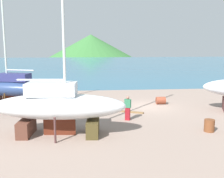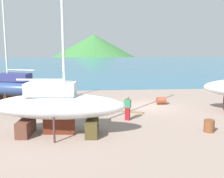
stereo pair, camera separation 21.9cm
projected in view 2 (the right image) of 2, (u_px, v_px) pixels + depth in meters
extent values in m
plane|color=gray|center=(161.00, 120.00, 19.11)|extent=(51.58, 51.58, 0.00)
cube|color=#306A89|center=(108.00, 65.00, 70.82)|extent=(171.94, 79.44, 0.01)
cone|color=#387236|center=(94.00, 52.00, 171.92)|extent=(83.79, 83.79, 22.54)
cube|color=#443A1C|center=(92.00, 127.00, 16.02)|extent=(0.86, 1.98, 0.93)
cube|color=#553024|center=(26.00, 127.00, 16.02)|extent=(0.86, 1.98, 0.93)
cylinder|color=#433A2A|center=(63.00, 117.00, 17.28)|extent=(0.12, 0.12, 1.44)
cylinder|color=#4A2E2D|center=(54.00, 130.00, 14.67)|extent=(0.12, 0.12, 1.44)
ellipsoid|color=silver|center=(58.00, 106.00, 15.81)|extent=(8.05, 3.07, 1.48)
cube|color=#542113|center=(59.00, 127.00, 16.02)|extent=(1.89, 0.24, 1.04)
cube|color=silver|center=(51.00, 89.00, 15.64)|extent=(2.95, 1.68, 0.74)
cylinder|color=silver|center=(40.00, 80.00, 15.55)|extent=(2.76, 0.35, 0.11)
cube|color=#562F24|center=(32.00, 104.00, 21.89)|extent=(1.10, 1.59, 1.10)
cylinder|color=#4A361D|center=(6.00, 103.00, 21.26)|extent=(0.12, 0.12, 1.54)
cylinder|color=#46372C|center=(19.00, 98.00, 23.18)|extent=(0.12, 0.12, 1.54)
ellipsoid|color=navy|center=(12.00, 88.00, 22.05)|extent=(7.08, 3.76, 1.27)
cube|color=#4A1B0B|center=(13.00, 101.00, 22.23)|extent=(1.60, 0.57, 0.89)
cube|color=navy|center=(15.00, 77.00, 21.83)|extent=(2.68, 1.77, 0.64)
cylinder|color=silver|center=(5.00, 28.00, 21.34)|extent=(0.15, 0.15, 8.38)
cylinder|color=silver|center=(21.00, 70.00, 21.63)|extent=(2.32, 0.82, 0.11)
cube|color=maroon|center=(128.00, 114.00, 19.09)|extent=(0.39, 0.32, 0.91)
cube|color=#317651|center=(128.00, 103.00, 18.97)|extent=(0.50, 0.40, 0.60)
sphere|color=#986655|center=(128.00, 98.00, 18.90)|extent=(0.22, 0.22, 0.22)
cylinder|color=brown|center=(161.00, 101.00, 24.19)|extent=(0.81, 0.67, 0.66)
cylinder|color=brown|center=(209.00, 126.00, 16.56)|extent=(0.76, 0.76, 0.76)
cube|color=brown|center=(128.00, 112.00, 21.34)|extent=(2.46, 1.28, 0.11)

